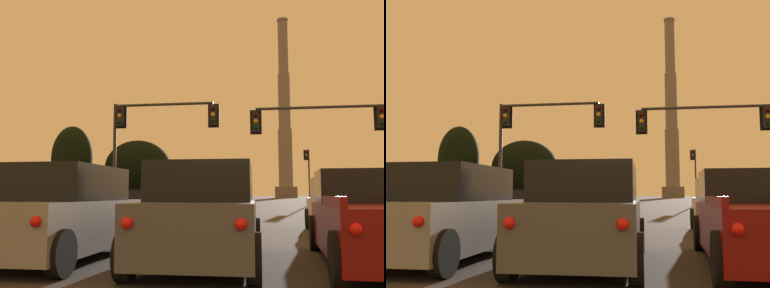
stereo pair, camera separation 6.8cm
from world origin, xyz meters
TOP-DOWN VIEW (x-y plane):
  - pickup_truck_right_lane_second at (2.91, 8.24)m, footprint 2.39×5.57m
  - hatchback_left_lane_front at (-3.22, 14.75)m, footprint 1.99×4.14m
  - suv_right_lane_front at (3.43, 14.88)m, footprint 2.18×4.94m
  - suv_center_lane_second at (-0.27, 7.79)m, footprint 2.14×4.92m
  - suv_left_lane_second at (-3.17, 7.94)m, footprint 2.21×4.94m
  - traffic_light_far_right at (6.39, 54.85)m, footprint 0.78×0.50m
  - traffic_light_overhead_right at (4.60, 21.78)m, footprint 6.77×0.50m
  - traffic_light_overhead_left at (-4.99, 21.96)m, footprint 5.73×0.50m
  - smokestack at (9.31, 158.86)m, footprint 7.74×7.74m
  - treeline_left_mid at (-20.26, 74.49)m, footprint 11.50×10.35m
  - treeline_center_left at (-31.50, 72.52)m, footprint 7.07×6.37m

SIDE VIEW (x-z plane):
  - hatchback_left_lane_front at x=-3.22m, z-range -0.05..1.38m
  - pickup_truck_right_lane_second at x=2.91m, z-range -0.11..1.71m
  - suv_right_lane_front at x=3.43m, z-range -0.03..1.83m
  - suv_center_lane_second at x=-0.27m, z-range -0.03..1.83m
  - suv_left_lane_second at x=-3.17m, z-range -0.03..1.83m
  - traffic_light_far_right at x=6.39m, z-range 1.02..7.71m
  - traffic_light_overhead_right at x=4.60m, z-range 1.55..7.20m
  - traffic_light_overhead_left at x=-4.99m, z-range 1.62..7.70m
  - treeline_left_mid at x=-20.26m, z-range 0.44..11.00m
  - treeline_center_left at x=-31.50m, z-range 0.90..13.92m
  - smokestack at x=9.31m, z-range -7.02..57.34m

